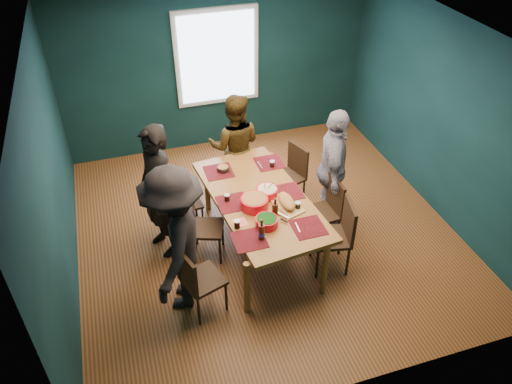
{
  "coord_description": "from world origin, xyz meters",
  "views": [
    {
      "loc": [
        -1.68,
        -4.92,
        4.61
      ],
      "look_at": [
        -0.21,
        -0.27,
        0.9
      ],
      "focal_mm": 35.0,
      "sensor_mm": 36.0,
      "label": 1
    }
  ],
  "objects_px": {
    "chair_left_near": "(196,277)",
    "bowl_salad": "(254,202)",
    "person_right": "(333,169)",
    "chair_left_far": "(181,199)",
    "chair_left_mid": "(200,223)",
    "chair_right_far": "(292,171)",
    "chair_right_near": "(339,231)",
    "bowl_dumpling": "(267,192)",
    "bowl_herbs": "(267,222)",
    "cutting_board": "(286,202)",
    "dining_table": "(260,203)",
    "chair_right_mid": "(328,206)",
    "person_back": "(235,146)",
    "person_near_left": "(176,241)",
    "person_far_left": "(158,193)"
  },
  "relations": [
    {
      "from": "chair_right_near",
      "to": "bowl_dumpling",
      "type": "height_order",
      "value": "bowl_dumpling"
    },
    {
      "from": "person_back",
      "to": "person_right",
      "type": "xyz_separation_m",
      "value": [
        1.05,
        -1.04,
        0.06
      ]
    },
    {
      "from": "chair_left_mid",
      "to": "chair_left_near",
      "type": "relative_size",
      "value": 0.97
    },
    {
      "from": "chair_right_far",
      "to": "person_near_left",
      "type": "distance_m",
      "value": 2.39
    },
    {
      "from": "chair_right_near",
      "to": "chair_left_mid",
      "type": "bearing_deg",
      "value": 166.9
    },
    {
      "from": "chair_left_near",
      "to": "chair_right_far",
      "type": "bearing_deg",
      "value": 24.34
    },
    {
      "from": "dining_table",
      "to": "bowl_dumpling",
      "type": "relative_size",
      "value": 8.37
    },
    {
      "from": "person_back",
      "to": "person_near_left",
      "type": "height_order",
      "value": "person_near_left"
    },
    {
      "from": "bowl_herbs",
      "to": "person_near_left",
      "type": "bearing_deg",
      "value": -176.99
    },
    {
      "from": "bowl_dumpling",
      "to": "chair_right_far",
      "type": "bearing_deg",
      "value": 50.85
    },
    {
      "from": "chair_right_near",
      "to": "person_right",
      "type": "height_order",
      "value": "person_right"
    },
    {
      "from": "chair_left_mid",
      "to": "chair_left_near",
      "type": "distance_m",
      "value": 0.94
    },
    {
      "from": "chair_right_near",
      "to": "person_right",
      "type": "bearing_deg",
      "value": 83.46
    },
    {
      "from": "person_far_left",
      "to": "chair_right_mid",
      "type": "bearing_deg",
      "value": 55.47
    },
    {
      "from": "dining_table",
      "to": "chair_right_far",
      "type": "distance_m",
      "value": 1.13
    },
    {
      "from": "chair_left_near",
      "to": "person_right",
      "type": "distance_m",
      "value": 2.36
    },
    {
      "from": "dining_table",
      "to": "person_near_left",
      "type": "distance_m",
      "value": 1.3
    },
    {
      "from": "chair_left_far",
      "to": "person_far_left",
      "type": "height_order",
      "value": "person_far_left"
    },
    {
      "from": "dining_table",
      "to": "person_near_left",
      "type": "bearing_deg",
      "value": -159.34
    },
    {
      "from": "chair_right_mid",
      "to": "cutting_board",
      "type": "distance_m",
      "value": 0.74
    },
    {
      "from": "chair_right_far",
      "to": "person_back",
      "type": "bearing_deg",
      "value": 128.42
    },
    {
      "from": "bowl_salad",
      "to": "chair_left_near",
      "type": "bearing_deg",
      "value": -143.38
    },
    {
      "from": "person_back",
      "to": "bowl_salad",
      "type": "height_order",
      "value": "person_back"
    },
    {
      "from": "chair_right_far",
      "to": "chair_left_mid",
      "type": "bearing_deg",
      "value": -173.65
    },
    {
      "from": "person_right",
      "to": "bowl_herbs",
      "type": "relative_size",
      "value": 6.53
    },
    {
      "from": "chair_right_near",
      "to": "bowl_dumpling",
      "type": "bearing_deg",
      "value": 149.85
    },
    {
      "from": "person_right",
      "to": "person_near_left",
      "type": "height_order",
      "value": "person_near_left"
    },
    {
      "from": "bowl_herbs",
      "to": "cutting_board",
      "type": "relative_size",
      "value": 0.45
    },
    {
      "from": "dining_table",
      "to": "bowl_herbs",
      "type": "distance_m",
      "value": 0.55
    },
    {
      "from": "chair_left_near",
      "to": "bowl_salad",
      "type": "distance_m",
      "value": 1.16
    },
    {
      "from": "chair_left_far",
      "to": "chair_left_mid",
      "type": "relative_size",
      "value": 0.93
    },
    {
      "from": "chair_left_near",
      "to": "cutting_board",
      "type": "relative_size",
      "value": 1.6
    },
    {
      "from": "person_near_left",
      "to": "cutting_board",
      "type": "height_order",
      "value": "person_near_left"
    },
    {
      "from": "chair_left_mid",
      "to": "cutting_board",
      "type": "xyz_separation_m",
      "value": [
        1.02,
        -0.34,
        0.35
      ]
    },
    {
      "from": "bowl_dumpling",
      "to": "bowl_herbs",
      "type": "height_order",
      "value": "bowl_dumpling"
    },
    {
      "from": "chair_right_far",
      "to": "bowl_herbs",
      "type": "relative_size",
      "value": 3.43
    },
    {
      "from": "chair_right_mid",
      "to": "chair_right_far",
      "type": "bearing_deg",
      "value": 95.34
    },
    {
      "from": "chair_right_mid",
      "to": "person_right",
      "type": "bearing_deg",
      "value": 56.89
    },
    {
      "from": "dining_table",
      "to": "chair_right_near",
      "type": "distance_m",
      "value": 1.03
    },
    {
      "from": "person_back",
      "to": "person_far_left",
      "type": "bearing_deg",
      "value": 56.19
    },
    {
      "from": "chair_right_near",
      "to": "person_far_left",
      "type": "distance_m",
      "value": 2.26
    },
    {
      "from": "person_right",
      "to": "chair_right_mid",
      "type": "bearing_deg",
      "value": 171.5
    },
    {
      "from": "bowl_dumpling",
      "to": "person_back",
      "type": "bearing_deg",
      "value": 92.89
    },
    {
      "from": "person_back",
      "to": "bowl_dumpling",
      "type": "bearing_deg",
      "value": 112.15
    },
    {
      "from": "chair_left_far",
      "to": "person_back",
      "type": "relative_size",
      "value": 0.52
    },
    {
      "from": "chair_left_far",
      "to": "chair_right_near",
      "type": "relative_size",
      "value": 0.86
    },
    {
      "from": "person_far_left",
      "to": "bowl_herbs",
      "type": "bearing_deg",
      "value": 29.29
    },
    {
      "from": "chair_left_mid",
      "to": "chair_right_far",
      "type": "xyz_separation_m",
      "value": [
        1.52,
        0.73,
        0.0
      ]
    },
    {
      "from": "bowl_herbs",
      "to": "chair_right_near",
      "type": "bearing_deg",
      "value": -6.03
    },
    {
      "from": "person_far_left",
      "to": "bowl_dumpling",
      "type": "height_order",
      "value": "person_far_left"
    }
  ]
}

